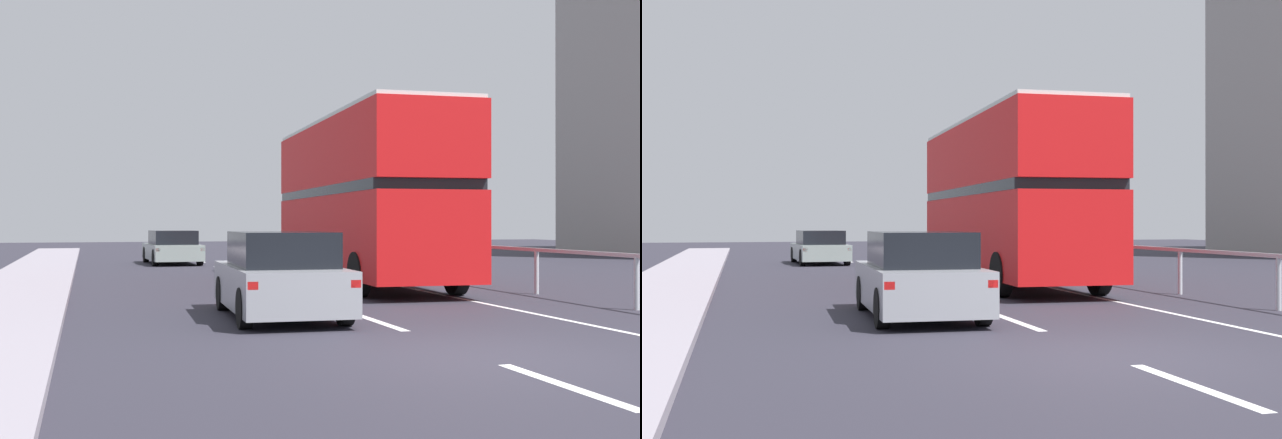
% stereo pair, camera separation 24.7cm
% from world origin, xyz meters
% --- Properties ---
extents(ground_plane, '(74.11, 120.00, 0.10)m').
position_xyz_m(ground_plane, '(0.00, 0.00, -0.05)').
color(ground_plane, '#2A2833').
extents(lane_paint_markings, '(3.26, 46.00, 0.01)m').
position_xyz_m(lane_paint_markings, '(1.91, 8.94, 0.00)').
color(lane_paint_markings, silver).
rests_on(lane_paint_markings, ground).
extents(bridge_side_railing, '(0.10, 42.00, 1.06)m').
position_xyz_m(bridge_side_railing, '(5.29, 9.00, 0.86)').
color(bridge_side_railing, '#B2B7BE').
rests_on(bridge_side_railing, ground).
extents(double_decker_bus_red, '(2.94, 10.18, 4.34)m').
position_xyz_m(double_decker_bus_red, '(2.42, 11.06, 2.32)').
color(double_decker_bus_red, red).
rests_on(double_decker_bus_red, ground).
extents(hatchback_car_near, '(1.95, 4.20, 1.49)m').
position_xyz_m(hatchback_car_near, '(-1.43, 4.46, 0.71)').
color(hatchback_car_near, gray).
rests_on(hatchback_car_near, ground).
extents(sedan_car_ahead, '(2.04, 4.50, 1.32)m').
position_xyz_m(sedan_car_ahead, '(-1.37, 23.16, 0.64)').
color(sedan_car_ahead, gray).
rests_on(sedan_car_ahead, ground).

